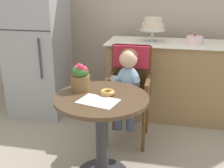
% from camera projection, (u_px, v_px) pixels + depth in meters
% --- Properties ---
extents(cafe_table, '(0.72, 0.72, 0.72)m').
position_uv_depth(cafe_table, '(102.00, 122.00, 2.11)').
color(cafe_table, '#4C3826').
rests_on(cafe_table, ground).
extents(wicker_chair, '(0.42, 0.45, 0.95)m').
position_uv_depth(wicker_chair, '(130.00, 78.00, 2.70)').
color(wicker_chair, brown).
rests_on(wicker_chair, ground).
extents(seated_child, '(0.27, 0.32, 0.73)m').
position_uv_depth(seated_child, '(127.00, 79.00, 2.55)').
color(seated_child, '#8CADCC').
rests_on(seated_child, ground).
extents(paper_napkin, '(0.32, 0.26, 0.00)m').
position_uv_depth(paper_napkin, '(98.00, 101.00, 1.95)').
color(paper_napkin, white).
rests_on(paper_napkin, cafe_table).
extents(donut_front, '(0.12, 0.12, 0.04)m').
position_uv_depth(donut_front, '(107.00, 92.00, 2.06)').
color(donut_front, '#AD7542').
rests_on(donut_front, cafe_table).
extents(flower_vase, '(0.15, 0.15, 0.22)m').
position_uv_depth(flower_vase, '(80.00, 77.00, 2.14)').
color(flower_vase, brown).
rests_on(flower_vase, cafe_table).
extents(display_counter, '(1.56, 0.62, 0.90)m').
position_uv_depth(display_counter, '(173.00, 80.00, 3.23)').
color(display_counter, '#93754C').
rests_on(display_counter, ground).
extents(tiered_cake_stand, '(0.30, 0.30, 0.27)m').
position_uv_depth(tiered_cake_stand, '(153.00, 26.00, 3.06)').
color(tiered_cake_stand, silver).
rests_on(tiered_cake_stand, display_counter).
extents(round_layer_cake, '(0.18, 0.18, 0.11)m').
position_uv_depth(round_layer_cake, '(194.00, 40.00, 2.98)').
color(round_layer_cake, silver).
rests_on(round_layer_cake, display_counter).
extents(refrigerator, '(0.64, 0.63, 1.70)m').
position_uv_depth(refrigerator, '(37.00, 45.00, 3.21)').
color(refrigerator, '#9EA0A5').
rests_on(refrigerator, ground).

